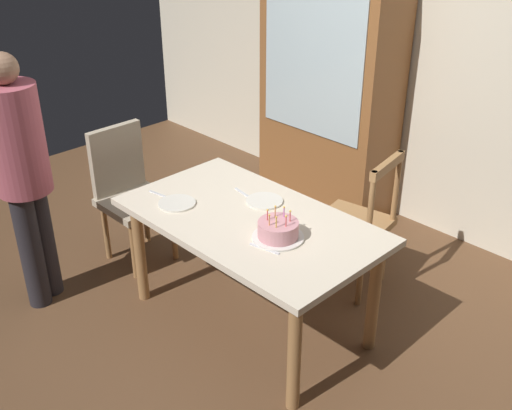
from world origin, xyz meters
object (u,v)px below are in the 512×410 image
object	(u,v)px
dining_table	(250,232)
plate_far_side	(264,201)
chair_upholstered	(128,188)
birthday_cake	(278,231)
person_celebrant	(22,170)
plate_near_celebrant	(177,203)
chair_spindle_back	(356,225)
china_cabinet	(329,91)

from	to	relation	value
dining_table	plate_far_side	distance (m)	0.23
dining_table	chair_upholstered	bearing A→B (deg)	-176.92
plate_far_side	chair_upholstered	xyz separation A→B (m)	(-1.07, -0.25, -0.20)
birthday_cake	person_celebrant	distance (m)	1.57
birthday_cake	plate_near_celebrant	world-z (taller)	birthday_cake
plate_far_side	birthday_cake	bearing A→B (deg)	-35.37
dining_table	birthday_cake	distance (m)	0.31
dining_table	chair_spindle_back	xyz separation A→B (m)	(0.20, 0.76, -0.18)
plate_far_side	person_celebrant	bearing A→B (deg)	-136.83
dining_table	chair_upholstered	xyz separation A→B (m)	(-1.14, -0.06, -0.10)
chair_upholstered	person_celebrant	xyz separation A→B (m)	(0.03, -0.72, 0.38)
person_celebrant	china_cabinet	xyz separation A→B (m)	(0.39, 2.34, 0.04)
chair_spindle_back	chair_upholstered	world-z (taller)	same
plate_far_side	chair_spindle_back	size ratio (longest dim) A/B	0.23
birthday_cake	chair_spindle_back	distance (m)	0.87
chair_spindle_back	chair_upholstered	bearing A→B (deg)	-148.66
plate_near_celebrant	person_celebrant	world-z (taller)	person_celebrant
birthday_cake	plate_far_side	size ratio (longest dim) A/B	1.27
plate_near_celebrant	chair_spindle_back	bearing A→B (deg)	57.17
chair_spindle_back	chair_upholstered	distance (m)	1.57
plate_near_celebrant	person_celebrant	xyz separation A→B (m)	(-0.70, -0.59, 0.18)
plate_far_side	chair_spindle_back	world-z (taller)	chair_spindle_back
china_cabinet	plate_near_celebrant	bearing A→B (deg)	-80.10
chair_upholstered	chair_spindle_back	bearing A→B (deg)	31.34
person_celebrant	chair_spindle_back	bearing A→B (deg)	49.53
birthday_cake	china_cabinet	xyz separation A→B (m)	(-0.99, 1.61, 0.18)
birthday_cake	plate_near_celebrant	xyz separation A→B (m)	(-0.68, -0.14, -0.04)
birthday_cake	chair_upholstered	size ratio (longest dim) A/B	0.29
chair_upholstered	plate_near_celebrant	bearing A→B (deg)	-10.25
dining_table	china_cabinet	bearing A→B (deg)	114.83
chair_upholstered	china_cabinet	xyz separation A→B (m)	(0.42, 1.62, 0.42)
chair_upholstered	person_celebrant	size ratio (longest dim) A/B	0.59
dining_table	china_cabinet	xyz separation A→B (m)	(-0.72, 1.56, 0.32)
plate_near_celebrant	china_cabinet	xyz separation A→B (m)	(-0.31, 1.75, 0.22)
plate_near_celebrant	dining_table	bearing A→B (deg)	24.98
chair_upholstered	dining_table	bearing A→B (deg)	3.08
chair_upholstered	china_cabinet	world-z (taller)	china_cabinet
plate_near_celebrant	chair_spindle_back	size ratio (longest dim) A/B	0.23
birthday_cake	china_cabinet	distance (m)	1.89
plate_near_celebrant	chair_upholstered	distance (m)	0.77
dining_table	person_celebrant	xyz separation A→B (m)	(-1.11, -0.78, 0.28)
dining_table	person_celebrant	distance (m)	1.39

